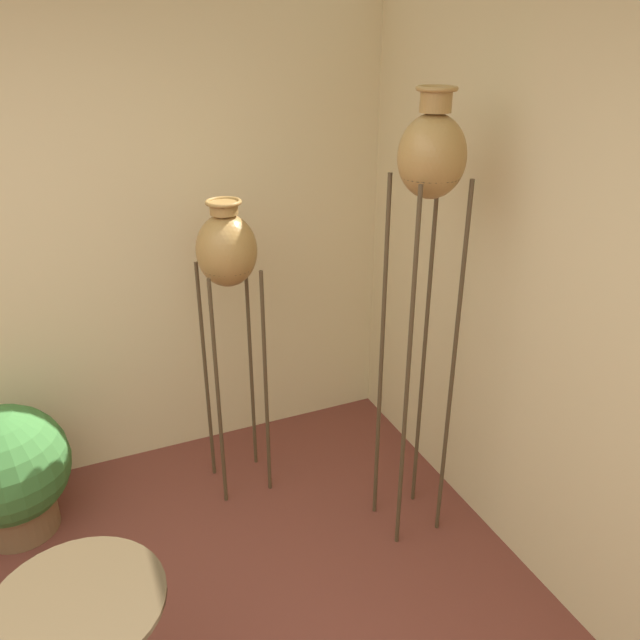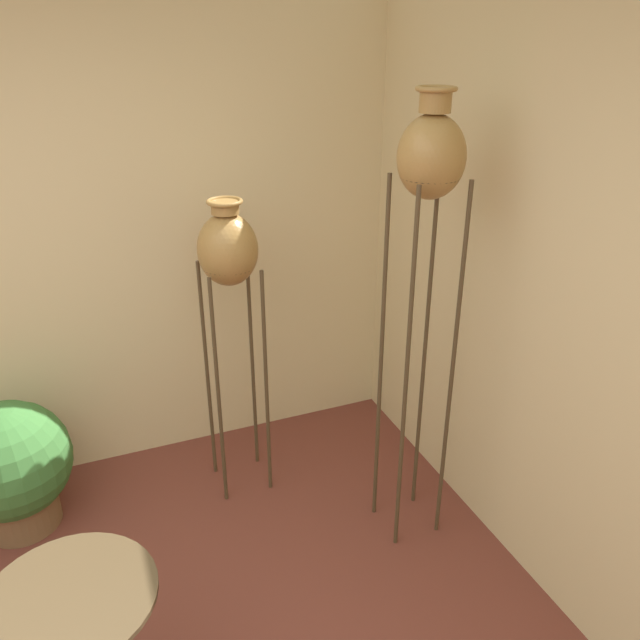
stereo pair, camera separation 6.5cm
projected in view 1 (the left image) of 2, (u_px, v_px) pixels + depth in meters
vase_stand_tall at (430, 176)px, 2.55m from camera, size 0.28×0.28×2.16m
vase_stand_medium at (227, 257)px, 3.03m from camera, size 0.30×0.30×1.64m
potted_plant at (8, 471)px, 3.10m from camera, size 0.60×0.60×0.71m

